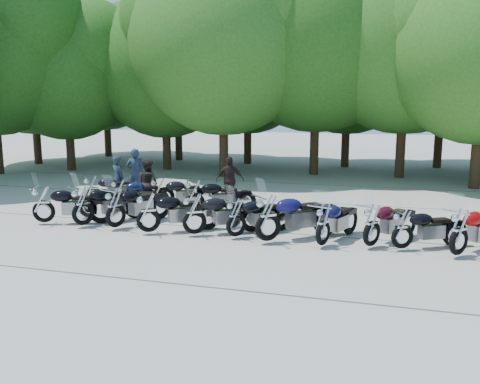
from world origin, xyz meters
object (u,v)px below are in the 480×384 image
(motorcycle_13, at_px, (160,192))
(motorcycle_6, at_px, (268,216))
(motorcycle_14, at_px, (195,195))
(motorcycle_7, at_px, (323,223))
(motorcycle_11, at_px, (93,189))
(rider_0, at_px, (118,178))
(motorcycle_8, at_px, (372,224))
(motorcycle_12, at_px, (120,192))
(motorcycle_4, at_px, (194,213))
(motorcycle_10, at_px, (459,230))
(rider_2, at_px, (230,180))
(motorcycle_1, at_px, (83,204))
(motorcycle_9, at_px, (403,228))
(motorcycle_0, at_px, (43,203))
(rider_1, at_px, (148,183))
(rider_3, at_px, (135,173))
(motorcycle_3, at_px, (148,211))
(motorcycle_2, at_px, (115,206))
(motorcycle_5, at_px, (236,216))

(motorcycle_13, bearing_deg, motorcycle_6, -147.54)
(motorcycle_13, distance_m, motorcycle_14, 1.39)
(motorcycle_7, relative_size, motorcycle_11, 1.05)
(motorcycle_7, xyz_separation_m, rider_0, (-7.94, 4.03, 0.20))
(motorcycle_8, distance_m, motorcycle_12, 8.62)
(motorcycle_4, bearing_deg, motorcycle_6, -126.91)
(motorcycle_8, relative_size, motorcycle_12, 1.08)
(motorcycle_7, distance_m, motorcycle_10, 3.15)
(rider_2, bearing_deg, motorcycle_4, 77.97)
(motorcycle_7, relative_size, motorcycle_8, 0.99)
(motorcycle_1, height_order, motorcycle_10, motorcycle_1)
(rider_2, bearing_deg, motorcycle_12, 14.47)
(motorcycle_7, relative_size, motorcycle_9, 1.07)
(motorcycle_6, distance_m, motorcycle_7, 1.41)
(motorcycle_0, xyz_separation_m, motorcycle_9, (10.16, 0.09, -0.07))
(motorcycle_10, bearing_deg, rider_1, 19.36)
(motorcycle_14, xyz_separation_m, rider_3, (-3.20, 2.11, 0.30))
(motorcycle_14, bearing_deg, motorcycle_3, 152.25)
(motorcycle_4, bearing_deg, motorcycle_1, 56.13)
(motorcycle_2, xyz_separation_m, motorcycle_13, (0.11, 2.76, -0.05))
(rider_2, bearing_deg, motorcycle_10, 129.99)
(motorcycle_6, xyz_separation_m, rider_2, (-2.43, 4.66, 0.12))
(motorcycle_3, height_order, rider_1, rider_1)
(motorcycle_0, relative_size, motorcycle_8, 1.03)
(motorcycle_2, bearing_deg, motorcycle_10, -157.95)
(motorcycle_8, height_order, motorcycle_13, motorcycle_8)
(rider_1, height_order, rider_3, rider_3)
(motorcycle_0, bearing_deg, rider_0, -24.87)
(motorcycle_4, relative_size, motorcycle_10, 0.99)
(motorcycle_4, bearing_deg, motorcycle_0, 57.03)
(motorcycle_2, relative_size, motorcycle_6, 0.93)
(rider_2, bearing_deg, rider_1, 5.58)
(rider_0, xyz_separation_m, rider_3, (0.32, 0.76, 0.10))
(motorcycle_9, relative_size, rider_0, 1.24)
(motorcycle_1, relative_size, motorcycle_11, 1.14)
(motorcycle_2, height_order, motorcycle_10, motorcycle_2)
(motorcycle_1, bearing_deg, motorcycle_5, -147.36)
(motorcycle_9, relative_size, motorcycle_11, 0.98)
(rider_1, distance_m, rider_2, 2.88)
(rider_0, relative_size, rider_1, 1.03)
(motorcycle_11, bearing_deg, motorcycle_9, -144.83)
(motorcycle_1, height_order, motorcycle_3, motorcycle_1)
(motorcycle_8, xyz_separation_m, motorcycle_10, (1.98, -0.23, 0.03))
(motorcycle_9, height_order, rider_0, rider_0)
(motorcycle_11, xyz_separation_m, rider_0, (0.40, 1.06, 0.23))
(motorcycle_9, relative_size, rider_2, 1.22)
(motorcycle_3, distance_m, motorcycle_6, 3.36)
(motorcycle_5, height_order, motorcycle_7, motorcycle_7)
(motorcycle_6, distance_m, motorcycle_11, 7.56)
(motorcycle_2, xyz_separation_m, rider_2, (2.06, 4.43, 0.17))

